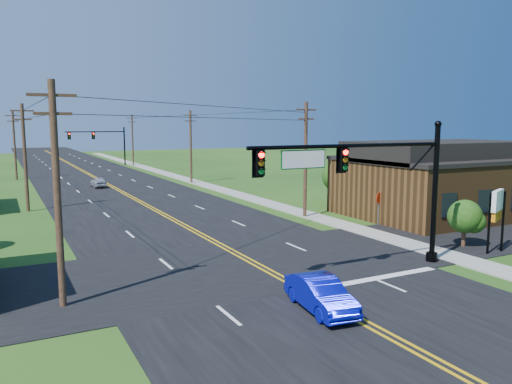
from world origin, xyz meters
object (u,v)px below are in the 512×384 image
signal_mast_main (369,178)px  blue_car (321,295)px  stop_sign (379,201)px  signal_mast_far (99,140)px

signal_mast_main → blue_car: signal_mast_main is taller
signal_mast_main → blue_car: (-4.90, -3.17, -4.09)m
signal_mast_main → blue_car: bearing=-147.1°
signal_mast_main → stop_sign: 12.74m
signal_mast_far → blue_car: size_ratio=2.73×
signal_mast_far → stop_sign: 63.68m
blue_car → stop_sign: bearing=48.7°
signal_mast_main → stop_sign: bearing=46.3°
signal_mast_far → signal_mast_main: bearing=-90.1°
signal_mast_main → stop_sign: size_ratio=4.67×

